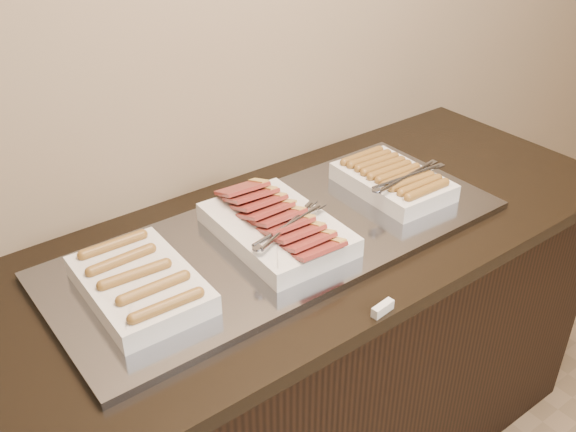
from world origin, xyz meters
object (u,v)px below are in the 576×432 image
object	(u,v)px
dish_center	(277,227)
dish_right	(394,179)
warming_tray	(282,238)
counter	(284,367)
dish_left	(140,283)

from	to	relation	value
dish_center	dish_right	distance (m)	0.41
warming_tray	dish_center	size ratio (longest dim) A/B	2.95
counter	warming_tray	size ratio (longest dim) A/B	1.72
dish_center	dish_right	bearing A→B (deg)	2.34
warming_tray	counter	bearing A→B (deg)	0.00
dish_left	dish_center	xyz separation A→B (m)	(0.38, -0.00, 0.00)
counter	dish_left	distance (m)	0.64
dish_center	warming_tray	bearing A→B (deg)	12.93
counter	dish_center	distance (m)	0.50
counter	warming_tray	world-z (taller)	warming_tray
dish_right	warming_tray	bearing A→B (deg)	-178.30
counter	warming_tray	distance (m)	0.46
counter	warming_tray	bearing A→B (deg)	180.00
dish_left	dish_right	bearing A→B (deg)	1.08
warming_tray	dish_left	distance (m)	0.40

